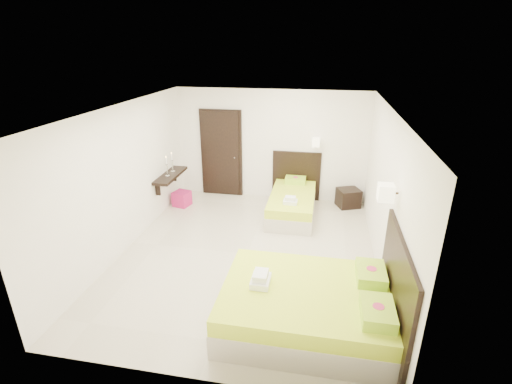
% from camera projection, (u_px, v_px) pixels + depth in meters
% --- Properties ---
extents(floor, '(5.50, 5.50, 0.00)m').
position_uv_depth(floor, '(248.00, 254.00, 6.73)').
color(floor, beige).
rests_on(floor, ground).
extents(bed_single, '(1.14, 1.90, 1.57)m').
position_uv_depth(bed_single, '(293.00, 201.00, 8.22)').
color(bed_single, beige).
rests_on(bed_single, ground).
extents(bed_double, '(2.23, 1.90, 1.84)m').
position_uv_depth(bed_double, '(312.00, 305.00, 4.91)').
color(bed_double, beige).
rests_on(bed_double, ground).
extents(nightstand, '(0.60, 0.58, 0.43)m').
position_uv_depth(nightstand, '(348.00, 198.00, 8.60)').
color(nightstand, black).
rests_on(nightstand, ground).
extents(ottoman, '(0.42, 0.42, 0.34)m').
position_uv_depth(ottoman, '(182.00, 199.00, 8.66)').
color(ottoman, '#A91656').
rests_on(ottoman, ground).
extents(door, '(1.02, 0.15, 2.14)m').
position_uv_depth(door, '(221.00, 154.00, 8.99)').
color(door, black).
rests_on(door, ground).
extents(console_shelf, '(0.35, 1.20, 0.78)m').
position_uv_depth(console_shelf, '(170.00, 176.00, 8.23)').
color(console_shelf, black).
rests_on(console_shelf, ground).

